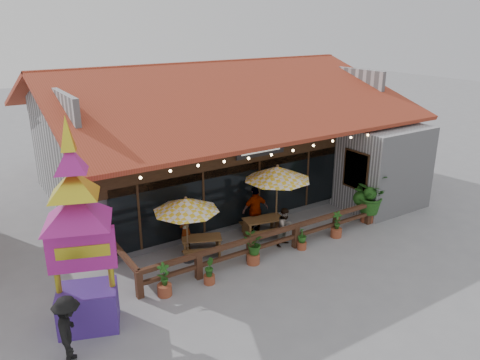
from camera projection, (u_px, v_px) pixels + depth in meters
ground at (297, 239)px, 17.80m from camera, size 100.00×100.00×0.00m
restaurant_building at (215, 144)px, 22.45m from camera, size 15.50×14.73×6.09m
patio_railing at (252, 241)px, 16.23m from camera, size 10.00×2.60×0.92m
umbrella_left at (186, 205)px, 15.50m from camera, size 2.50×2.50×2.39m
umbrella_right at (277, 173)px, 17.65m from camera, size 3.20×3.20×2.76m
picnic_table_left at (202, 243)px, 16.50m from camera, size 1.75×1.65×0.66m
picnic_table_right at (263, 224)px, 17.89m from camera, size 1.75×1.59×0.73m
thai_sign_tower at (77, 214)px, 11.70m from camera, size 2.96×2.96×6.26m
tropical_plant at (370, 195)px, 18.95m from camera, size 1.93×1.91×2.02m
diner_a at (186, 230)px, 16.61m from camera, size 0.72×0.67×1.65m
diner_b at (285, 227)px, 17.10m from camera, size 0.83×0.73×1.45m
diner_c at (255, 210)px, 18.09m from camera, size 1.14×0.58×1.86m
pedestrian at (69, 330)px, 11.18m from camera, size 0.94×1.28×1.79m
planter_a at (164, 282)px, 14.04m from camera, size 0.44×0.44×1.08m
planter_b at (209, 272)px, 14.68m from camera, size 0.39×0.42×0.88m
planter_c at (253, 247)px, 15.81m from camera, size 0.87×0.84×1.10m
planter_d at (302, 239)px, 16.88m from camera, size 0.40×0.40×0.84m
planter_e at (337, 226)px, 17.82m from camera, size 0.43×0.43×1.04m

